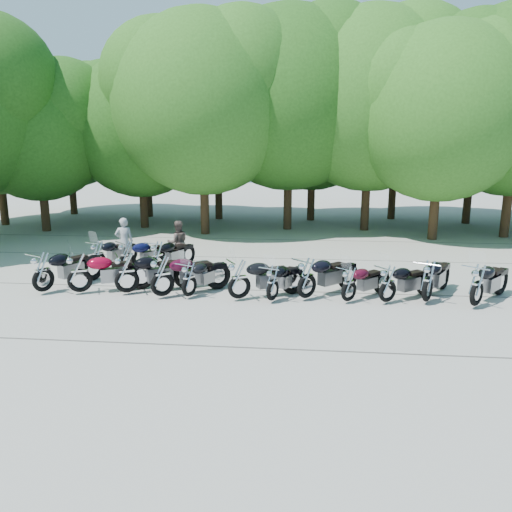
# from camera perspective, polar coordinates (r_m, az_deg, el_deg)

# --- Properties ---
(ground) EXTENTS (90.00, 90.00, 0.00)m
(ground) POSITION_cam_1_polar(r_m,az_deg,el_deg) (14.21, -0.61, -5.66)
(ground) COLOR gray
(ground) RESTS_ON ground
(tree_1) EXTENTS (6.97, 6.97, 8.55)m
(tree_1) POSITION_cam_1_polar(r_m,az_deg,el_deg) (28.11, -23.69, 12.87)
(tree_1) COLOR #3A2614
(tree_1) RESTS_ON ground
(tree_2) EXTENTS (7.31, 7.31, 8.97)m
(tree_2) POSITION_cam_1_polar(r_m,az_deg,el_deg) (27.67, -13.12, 14.12)
(tree_2) COLOR #3A2614
(tree_2) RESTS_ON ground
(tree_3) EXTENTS (8.70, 8.70, 10.67)m
(tree_3) POSITION_cam_1_polar(r_m,az_deg,el_deg) (25.22, -6.15, 16.84)
(tree_3) COLOR #3A2614
(tree_3) RESTS_ON ground
(tree_4) EXTENTS (9.13, 9.13, 11.20)m
(tree_4) POSITION_cam_1_polar(r_m,az_deg,el_deg) (26.59, 3.81, 17.34)
(tree_4) COLOR #3A2614
(tree_4) RESTS_ON ground
(tree_5) EXTENTS (9.04, 9.04, 11.10)m
(tree_5) POSITION_cam_1_polar(r_m,az_deg,el_deg) (26.87, 12.93, 16.88)
(tree_5) COLOR #3A2614
(tree_5) RESTS_ON ground
(tree_6) EXTENTS (8.00, 8.00, 9.82)m
(tree_6) POSITION_cam_1_polar(r_m,az_deg,el_deg) (25.00, 20.46, 15.01)
(tree_6) COLOR #3A2614
(tree_6) RESTS_ON ground
(tree_9) EXTENTS (7.59, 7.59, 9.32)m
(tree_9) POSITION_cam_1_polar(r_m,az_deg,el_deg) (34.45, -20.75, 13.65)
(tree_9) COLOR #3A2614
(tree_9) RESTS_ON ground
(tree_10) EXTENTS (7.78, 7.78, 9.55)m
(tree_10) POSITION_cam_1_polar(r_m,az_deg,el_deg) (31.93, -12.54, 14.54)
(tree_10) COLOR #3A2614
(tree_10) RESTS_ON ground
(tree_11) EXTENTS (7.56, 7.56, 9.28)m
(tree_11) POSITION_cam_1_polar(r_m,az_deg,el_deg) (30.30, -4.42, 14.60)
(tree_11) COLOR #3A2614
(tree_11) RESTS_ON ground
(tree_12) EXTENTS (7.88, 7.88, 9.67)m
(tree_12) POSITION_cam_1_polar(r_m,az_deg,el_deg) (29.90, 6.52, 15.03)
(tree_12) COLOR #3A2614
(tree_12) RESTS_ON ground
(tree_13) EXTENTS (8.31, 8.31, 10.20)m
(tree_13) POSITION_cam_1_polar(r_m,az_deg,el_deg) (31.35, 15.81, 15.11)
(tree_13) COLOR #3A2614
(tree_13) RESTS_ON ground
(tree_14) EXTENTS (8.02, 8.02, 9.84)m
(tree_14) POSITION_cam_1_polar(r_m,az_deg,el_deg) (30.92, 23.76, 14.18)
(tree_14) COLOR #3A2614
(tree_14) RESTS_ON ground
(motorcycle_0) EXTENTS (1.89, 2.63, 1.45)m
(motorcycle_0) POSITION_cam_1_polar(r_m,az_deg,el_deg) (16.42, -23.22, -1.56)
(motorcycle_0) COLOR black
(motorcycle_0) RESTS_ON ground
(motorcycle_1) EXTENTS (2.63, 1.72, 1.43)m
(motorcycle_1) POSITION_cam_1_polar(r_m,az_deg,el_deg) (15.94, -19.56, -1.69)
(motorcycle_1) COLOR maroon
(motorcycle_1) RESTS_ON ground
(motorcycle_2) EXTENTS (2.63, 1.87, 1.44)m
(motorcycle_2) POSITION_cam_1_polar(r_m,az_deg,el_deg) (15.47, -14.57, -1.75)
(motorcycle_2) COLOR black
(motorcycle_2) RESTS_ON ground
(motorcycle_3) EXTENTS (2.51, 2.17, 1.45)m
(motorcycle_3) POSITION_cam_1_polar(r_m,az_deg,el_deg) (14.89, -10.67, -2.12)
(motorcycle_3) COLOR #3B081C
(motorcycle_3) RESTS_ON ground
(motorcycle_4) EXTENTS (1.57, 2.24, 1.23)m
(motorcycle_4) POSITION_cam_1_polar(r_m,az_deg,el_deg) (14.82, -7.66, -2.52)
(motorcycle_4) COLOR black
(motorcycle_4) RESTS_ON ground
(motorcycle_5) EXTENTS (2.51, 1.83, 1.39)m
(motorcycle_5) POSITION_cam_1_polar(r_m,az_deg,el_deg) (14.42, -1.93, -2.51)
(motorcycle_5) COLOR black
(motorcycle_5) RESTS_ON ground
(motorcycle_6) EXTENTS (1.51, 2.23, 1.22)m
(motorcycle_6) POSITION_cam_1_polar(r_m,az_deg,el_deg) (14.31, 1.91, -2.98)
(motorcycle_6) COLOR black
(motorcycle_6) RESTS_ON ground
(motorcycle_7) EXTENTS (2.33, 2.32, 1.42)m
(motorcycle_7) POSITION_cam_1_polar(r_m,az_deg,el_deg) (14.54, 5.84, -2.37)
(motorcycle_7) COLOR black
(motorcycle_7) RESTS_ON ground
(motorcycle_8) EXTENTS (1.95, 1.95, 1.20)m
(motorcycle_8) POSITION_cam_1_polar(r_m,az_deg,el_deg) (14.48, 10.59, -3.05)
(motorcycle_8) COLOR #3E0818
(motorcycle_8) RESTS_ON ground
(motorcycle_9) EXTENTS (2.19, 1.90, 1.26)m
(motorcycle_9) POSITION_cam_1_polar(r_m,az_deg,el_deg) (14.63, 14.85, -2.97)
(motorcycle_9) COLOR black
(motorcycle_9) RESTS_ON ground
(motorcycle_10) EXTENTS (1.87, 2.57, 1.42)m
(motorcycle_10) POSITION_cam_1_polar(r_m,az_deg,el_deg) (14.97, 19.07, -2.59)
(motorcycle_10) COLOR black
(motorcycle_10) RESTS_ON ground
(motorcycle_11) EXTENTS (2.17, 2.40, 1.40)m
(motorcycle_11) POSITION_cam_1_polar(r_m,az_deg,el_deg) (15.07, 23.98, -2.93)
(motorcycle_11) COLOR black
(motorcycle_11) RESTS_ON ground
(motorcycle_12) EXTENTS (1.51, 2.30, 1.25)m
(motorcycle_12) POSITION_cam_1_polar(r_m,az_deg,el_deg) (18.63, -17.59, 0.18)
(motorcycle_12) COLOR black
(motorcycle_12) RESTS_ON ground
(motorcycle_13) EXTENTS (2.11, 2.15, 1.31)m
(motorcycle_13) POSITION_cam_1_polar(r_m,az_deg,el_deg) (18.08, -14.52, 0.09)
(motorcycle_13) COLOR #0C0E35
(motorcycle_13) RESTS_ON ground
(motorcycle_14) EXTENTS (1.63, 2.42, 1.32)m
(motorcycle_14) POSITION_cam_1_polar(r_m,az_deg,el_deg) (17.69, -11.19, 0.01)
(motorcycle_14) COLOR black
(motorcycle_14) RESTS_ON ground
(rider_0) EXTENTS (0.76, 0.61, 1.81)m
(rider_0) POSITION_cam_1_polar(r_m,az_deg,el_deg) (19.31, -14.82, 1.62)
(rider_0) COLOR #9D9EA0
(rider_0) RESTS_ON ground
(rider_1) EXTENTS (1.00, 0.91, 1.67)m
(rider_1) POSITION_cam_1_polar(r_m,az_deg,el_deg) (19.03, -8.92, 1.52)
(rider_1) COLOR brown
(rider_1) RESTS_ON ground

